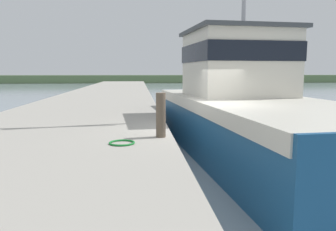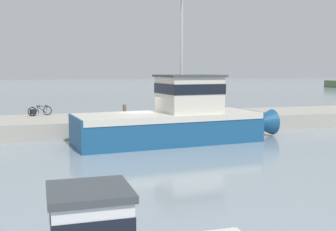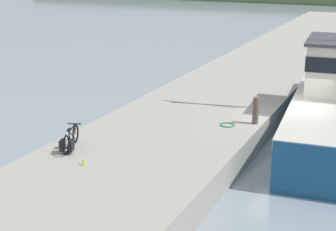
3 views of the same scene
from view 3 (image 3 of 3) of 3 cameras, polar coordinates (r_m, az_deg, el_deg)
ground_plane at (r=19.84m, az=13.32°, el=-3.33°), size 320.00×320.00×0.00m
dock_pier at (r=20.68m, az=3.18°, el=-0.58°), size 5.81×80.00×0.97m
bicycle_touring at (r=16.43m, az=-10.86°, el=-2.75°), size 0.77×1.59×0.68m
mooring_post at (r=18.86m, az=9.69°, el=0.56°), size 0.22×0.22×1.00m
hose_coil at (r=18.67m, az=6.59°, el=-1.04°), size 0.54×0.54×0.04m
water_bottle_by_bike at (r=15.26m, az=-9.35°, el=-5.13°), size 0.06×0.06×0.18m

